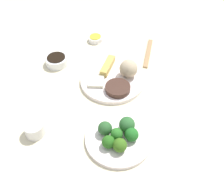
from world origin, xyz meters
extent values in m
cube|color=beige|center=(0.00, 0.00, 0.01)|extent=(2.20, 2.20, 0.02)
cylinder|color=white|center=(-0.04, -0.02, 0.03)|extent=(0.26, 0.26, 0.02)
sphere|color=tan|center=(-0.09, -0.06, 0.07)|extent=(0.08, 0.08, 0.08)
cube|color=tan|center=(0.01, -0.07, 0.05)|extent=(0.04, 0.12, 0.03)
cube|color=beige|center=(0.02, 0.02, 0.04)|extent=(0.08, 0.09, 0.01)
cylinder|color=#3F271D|center=(-0.08, 0.03, 0.05)|extent=(0.10, 0.10, 0.02)
cylinder|color=white|center=(-0.16, 0.24, 0.03)|extent=(0.23, 0.23, 0.01)
sphere|color=#296C22|center=(-0.16, 0.25, 0.05)|extent=(0.04, 0.04, 0.04)
sphere|color=#2C622E|center=(-0.18, 0.20, 0.06)|extent=(0.05, 0.05, 0.05)
sphere|color=#39681A|center=(-0.18, 0.28, 0.06)|extent=(0.05, 0.05, 0.05)
sphere|color=#2C5B2B|center=(-0.11, 0.24, 0.06)|extent=(0.05, 0.05, 0.05)
sphere|color=#206922|center=(-0.20, 0.23, 0.06)|extent=(0.05, 0.05, 0.05)
sphere|color=#26611A|center=(-0.14, 0.28, 0.06)|extent=(0.04, 0.04, 0.04)
cylinder|color=white|center=(0.24, -0.04, 0.04)|extent=(0.10, 0.10, 0.04)
cylinder|color=black|center=(0.24, -0.04, 0.06)|extent=(0.08, 0.08, 0.00)
cylinder|color=white|center=(0.15, -0.27, 0.03)|extent=(0.07, 0.07, 0.02)
cylinder|color=gold|center=(0.15, -0.27, 0.05)|extent=(0.06, 0.06, 0.00)
cylinder|color=white|center=(0.11, 0.32, 0.04)|extent=(0.07, 0.07, 0.05)
cube|color=#A47D51|center=(-0.12, -0.26, 0.02)|extent=(0.06, 0.22, 0.01)
camera|label=1|loc=(-0.33, 0.72, 0.76)|focal=41.92mm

